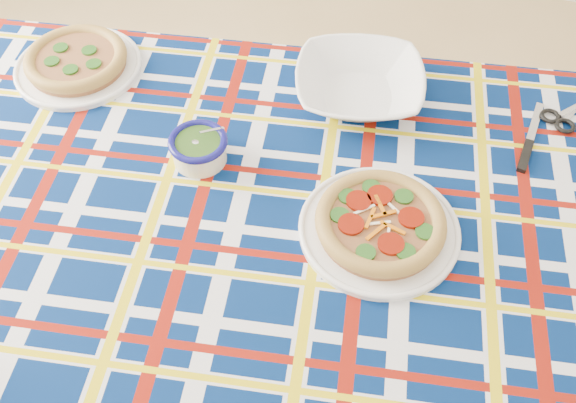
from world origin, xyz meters
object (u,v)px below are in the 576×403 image
(dining_table, at_px, (280,236))
(main_focaccia_plate, at_px, (380,222))
(pesto_bowl, at_px, (199,147))
(serving_bowl, at_px, (359,85))

(dining_table, relative_size, main_focaccia_plate, 5.66)
(dining_table, xyz_separation_m, pesto_bowl, (-0.20, 0.08, 0.12))
(dining_table, distance_m, pesto_bowl, 0.25)
(main_focaccia_plate, xyz_separation_m, pesto_bowl, (-0.40, 0.06, 0.01))
(dining_table, height_order, pesto_bowl, pesto_bowl)
(dining_table, bearing_deg, serving_bowl, 70.39)
(pesto_bowl, bearing_deg, serving_bowl, 48.73)
(dining_table, bearing_deg, pesto_bowl, 147.95)
(main_focaccia_plate, xyz_separation_m, serving_bowl, (-0.14, 0.35, 0.00))
(serving_bowl, bearing_deg, main_focaccia_plate, -68.24)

